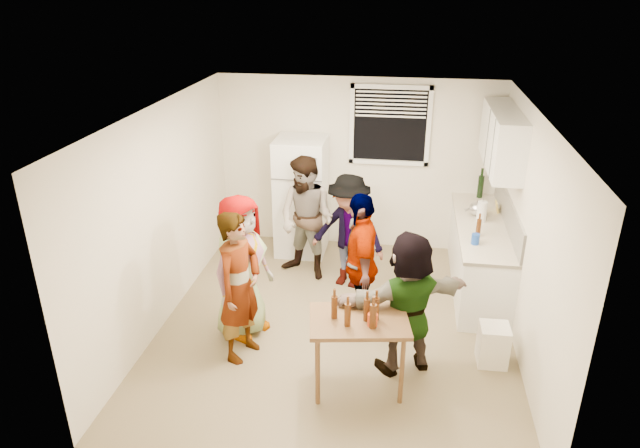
% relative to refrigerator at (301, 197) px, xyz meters
% --- Properties ---
extents(room, '(4.00, 4.50, 2.50)m').
position_rel_refrigerator_xyz_m(room, '(0.75, -1.88, -0.85)').
color(room, silver).
rests_on(room, ground).
extents(window, '(1.12, 0.10, 1.06)m').
position_rel_refrigerator_xyz_m(window, '(1.20, 0.33, 1.00)').
color(window, white).
rests_on(window, room).
extents(refrigerator, '(0.70, 0.70, 1.70)m').
position_rel_refrigerator_xyz_m(refrigerator, '(0.00, 0.00, 0.00)').
color(refrigerator, white).
rests_on(refrigerator, ground).
extents(counter_lower, '(0.60, 2.20, 0.86)m').
position_rel_refrigerator_xyz_m(counter_lower, '(2.45, -0.73, -0.42)').
color(counter_lower, white).
rests_on(counter_lower, ground).
extents(countertop, '(0.64, 2.22, 0.04)m').
position_rel_refrigerator_xyz_m(countertop, '(2.45, -0.73, 0.03)').
color(countertop, beige).
rests_on(countertop, counter_lower).
extents(backsplash, '(0.03, 2.20, 0.36)m').
position_rel_refrigerator_xyz_m(backsplash, '(2.74, -0.73, 0.23)').
color(backsplash, '#B6B1A6').
rests_on(backsplash, countertop).
extents(upper_cabinets, '(0.34, 1.60, 0.70)m').
position_rel_refrigerator_xyz_m(upper_cabinets, '(2.58, -0.53, 1.10)').
color(upper_cabinets, white).
rests_on(upper_cabinets, room).
extents(kettle, '(0.31, 0.28, 0.21)m').
position_rel_refrigerator_xyz_m(kettle, '(2.40, -0.45, 0.05)').
color(kettle, silver).
rests_on(kettle, countertop).
extents(paper_towel, '(0.12, 0.12, 0.26)m').
position_rel_refrigerator_xyz_m(paper_towel, '(2.43, -0.65, 0.05)').
color(paper_towel, white).
rests_on(paper_towel, countertop).
extents(wine_bottle, '(0.08, 0.08, 0.31)m').
position_rel_refrigerator_xyz_m(wine_bottle, '(2.50, 0.23, 0.05)').
color(wine_bottle, black).
rests_on(wine_bottle, countertop).
extents(beer_bottle_counter, '(0.06, 0.06, 0.21)m').
position_rel_refrigerator_xyz_m(beer_bottle_counter, '(2.35, -1.11, 0.05)').
color(beer_bottle_counter, '#47230C').
rests_on(beer_bottle_counter, countertop).
extents(blue_cup, '(0.09, 0.09, 0.13)m').
position_rel_refrigerator_xyz_m(blue_cup, '(2.30, -1.34, 0.05)').
color(blue_cup, '#1943A8').
rests_on(blue_cup, countertop).
extents(picture_frame, '(0.02, 0.16, 0.13)m').
position_rel_refrigerator_xyz_m(picture_frame, '(2.67, -0.28, 0.12)').
color(picture_frame, '#E8C553').
rests_on(picture_frame, countertop).
extents(trash_bin, '(0.31, 0.31, 0.44)m').
position_rel_refrigerator_xyz_m(trash_bin, '(2.46, -2.35, -0.60)').
color(trash_bin, white).
rests_on(trash_bin, ground).
extents(serving_table, '(1.02, 0.77, 0.79)m').
position_rel_refrigerator_xyz_m(serving_table, '(1.10, -2.95, -0.85)').
color(serving_table, brown).
rests_on(serving_table, ground).
extents(beer_bottle_table, '(0.06, 0.06, 0.24)m').
position_rel_refrigerator_xyz_m(beer_bottle_table, '(1.24, -3.07, -0.06)').
color(beer_bottle_table, '#47230C').
rests_on(beer_bottle_table, serving_table).
extents(red_cup, '(0.09, 0.09, 0.12)m').
position_rel_refrigerator_xyz_m(red_cup, '(1.23, -3.04, -0.06)').
color(red_cup, red).
rests_on(red_cup, serving_table).
extents(guest_grey, '(1.84, 1.46, 0.53)m').
position_rel_refrigerator_xyz_m(guest_grey, '(-0.27, -2.17, -0.85)').
color(guest_grey, '#9A9A9A').
rests_on(guest_grey, ground).
extents(guest_stripe, '(1.75, 1.11, 0.39)m').
position_rel_refrigerator_xyz_m(guest_stripe, '(-0.16, -2.60, -0.85)').
color(guest_stripe, '#141933').
rests_on(guest_stripe, ground).
extents(guest_back_left, '(1.42, 1.85, 0.63)m').
position_rel_refrigerator_xyz_m(guest_back_left, '(0.21, -0.75, -0.85)').
color(guest_back_left, brown).
rests_on(guest_back_left, ground).
extents(guest_back_right, '(1.39, 1.74, 0.56)m').
position_rel_refrigerator_xyz_m(guest_back_right, '(0.78, -0.91, -0.85)').
color(guest_back_right, '#47464C').
rests_on(guest_back_right, ground).
extents(guest_black, '(1.80, 1.25, 0.40)m').
position_rel_refrigerator_xyz_m(guest_black, '(1.01, -1.89, -0.85)').
color(guest_black, black).
rests_on(guest_black, ground).
extents(guest_orange, '(1.94, 1.99, 0.45)m').
position_rel_refrigerator_xyz_m(guest_orange, '(1.55, -2.56, -0.85)').
color(guest_orange, '#C17B3E').
rests_on(guest_orange, ground).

